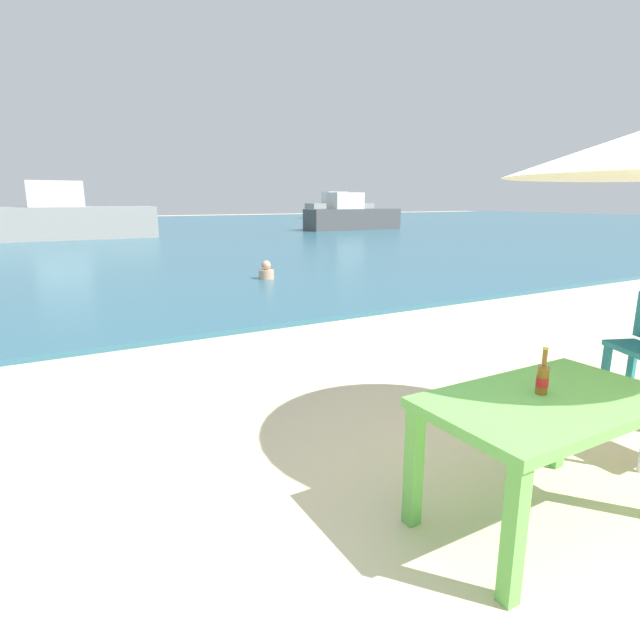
{
  "coord_description": "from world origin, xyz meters",
  "views": [
    {
      "loc": [
        -2.66,
        -1.38,
        1.8
      ],
      "look_at": [
        -0.15,
        3.0,
        0.6
      ],
      "focal_mm": 28.38,
      "sensor_mm": 36.0,
      "label": 1
    }
  ],
  "objects_px": {
    "swimmer_person": "(266,272)",
    "boat_fishing_trawler": "(71,219)",
    "beer_bottle_amber": "(543,378)",
    "boat_sailboat": "(339,209)",
    "picnic_table_green": "(547,416)",
    "boat_cargo_ship": "(352,216)"
  },
  "relations": [
    {
      "from": "swimmer_person",
      "to": "boat_fishing_trawler",
      "type": "relative_size",
      "value": 0.06
    },
    {
      "from": "boat_fishing_trawler",
      "to": "beer_bottle_amber",
      "type": "bearing_deg",
      "value": -88.6
    },
    {
      "from": "boat_sailboat",
      "to": "picnic_table_green",
      "type": "bearing_deg",
      "value": -120.59
    },
    {
      "from": "picnic_table_green",
      "to": "swimmer_person",
      "type": "relative_size",
      "value": 3.41
    },
    {
      "from": "swimmer_person",
      "to": "boat_cargo_ship",
      "type": "xyz_separation_m",
      "value": [
        12.14,
        14.98,
        0.61
      ]
    },
    {
      "from": "beer_bottle_amber",
      "to": "boat_fishing_trawler",
      "type": "relative_size",
      "value": 0.04
    },
    {
      "from": "boat_sailboat",
      "to": "boat_fishing_trawler",
      "type": "distance_m",
      "value": 29.79
    },
    {
      "from": "boat_sailboat",
      "to": "boat_cargo_ship",
      "type": "distance_m",
      "value": 19.48
    },
    {
      "from": "picnic_table_green",
      "to": "boat_fishing_trawler",
      "type": "relative_size",
      "value": 0.2
    },
    {
      "from": "beer_bottle_amber",
      "to": "boat_fishing_trawler",
      "type": "xyz_separation_m",
      "value": [
        -0.58,
        23.69,
        0.13
      ]
    },
    {
      "from": "swimmer_person",
      "to": "boat_fishing_trawler",
      "type": "xyz_separation_m",
      "value": [
        -2.75,
        15.04,
        0.75
      ]
    },
    {
      "from": "swimmer_person",
      "to": "boat_cargo_ship",
      "type": "distance_m",
      "value": 19.29
    },
    {
      "from": "beer_bottle_amber",
      "to": "boat_cargo_ship",
      "type": "height_order",
      "value": "boat_cargo_ship"
    },
    {
      "from": "boat_fishing_trawler",
      "to": "picnic_table_green",
      "type": "bearing_deg",
      "value": -88.61
    },
    {
      "from": "boat_fishing_trawler",
      "to": "swimmer_person",
      "type": "bearing_deg",
      "value": -79.62
    },
    {
      "from": "picnic_table_green",
      "to": "boat_sailboat",
      "type": "xyz_separation_m",
      "value": [
        23.99,
        40.59,
        0.31
      ]
    },
    {
      "from": "swimmer_person",
      "to": "boat_sailboat",
      "type": "relative_size",
      "value": 0.06
    },
    {
      "from": "swimmer_person",
      "to": "boat_fishing_trawler",
      "type": "bearing_deg",
      "value": 100.38
    },
    {
      "from": "boat_fishing_trawler",
      "to": "boat_sailboat",
      "type": "bearing_deg",
      "value": 34.44
    },
    {
      "from": "picnic_table_green",
      "to": "boat_fishing_trawler",
      "type": "bearing_deg",
      "value": 91.39
    },
    {
      "from": "picnic_table_green",
      "to": "swimmer_person",
      "type": "distance_m",
      "value": 8.98
    },
    {
      "from": "boat_sailboat",
      "to": "boat_cargo_ship",
      "type": "height_order",
      "value": "boat_sailboat"
    }
  ]
}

